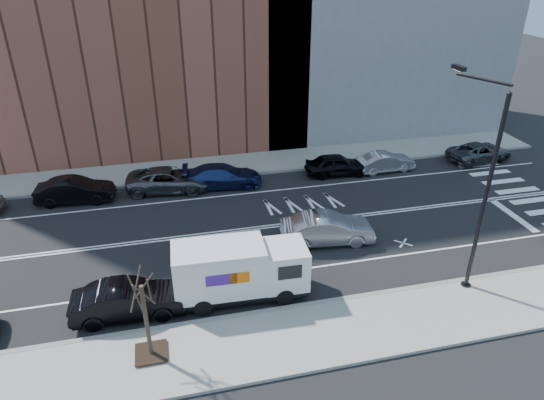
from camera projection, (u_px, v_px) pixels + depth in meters
name	position (u px, v px, depth m)	size (l,w,h in m)	color
ground	(277.00, 226.00, 27.04)	(120.00, 120.00, 0.00)	black
sidewalk_near	(330.00, 332.00, 19.42)	(44.00, 3.60, 0.15)	gray
sidewalk_far	(247.00, 164.00, 34.60)	(44.00, 3.60, 0.15)	gray
curb_near	(316.00, 304.00, 20.97)	(44.00, 0.25, 0.17)	gray
curb_far	(252.00, 174.00, 33.04)	(44.00, 0.25, 0.17)	gray
crosswalk	(525.00, 195.00, 30.34)	(3.00, 14.00, 0.01)	white
road_markings	(277.00, 225.00, 27.04)	(40.00, 8.60, 0.01)	white
streetlight	(481.00, 183.00, 20.18)	(0.44, 4.02, 9.34)	black
street_tree	(147.00, 328.00, 17.68)	(1.20, 1.20, 3.75)	black
fedex_van	(239.00, 270.00, 20.92)	(5.96, 2.29, 2.69)	black
far_parked_b	(75.00, 190.00, 29.26)	(1.59, 4.57, 1.51)	black
far_parked_c	(169.00, 180.00, 30.69)	(2.42, 5.25, 1.46)	#4E4F56
far_parked_d	(222.00, 176.00, 31.19)	(2.04, 5.02, 1.46)	navy
far_parked_e	(337.00, 165.00, 32.80)	(1.72, 4.28, 1.46)	black
far_parked_f	(385.00, 162.00, 33.39)	(1.40, 4.01, 1.32)	#B0B0B5
far_parked_g	(480.00, 152.00, 35.01)	(2.20, 4.77, 1.33)	#46484D
driving_sedan	(327.00, 229.00, 25.18)	(1.68, 4.83, 1.59)	#A5A6AA
near_parked_rear_a	(129.00, 300.00, 20.12)	(1.62, 4.64, 1.53)	black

